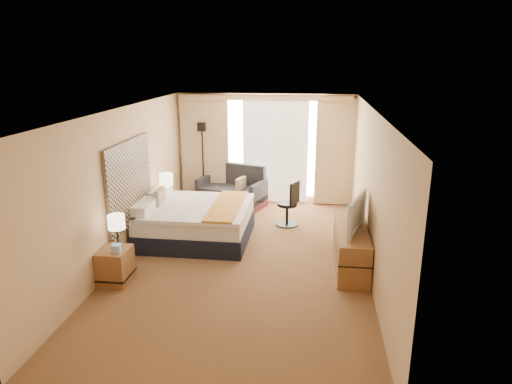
# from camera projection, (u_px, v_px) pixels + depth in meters

# --- Properties ---
(floor) EXTENTS (4.20, 7.00, 0.02)m
(floor) POSITION_uv_depth(u_px,v_px,m) (243.00, 260.00, 7.99)
(floor) COLOR #511F17
(floor) RESTS_ON ground
(ceiling) EXTENTS (4.20, 7.00, 0.02)m
(ceiling) POSITION_uv_depth(u_px,v_px,m) (242.00, 110.00, 7.25)
(ceiling) COLOR silver
(ceiling) RESTS_ON wall_back
(wall_back) EXTENTS (4.20, 0.02, 2.60)m
(wall_back) POSITION_uv_depth(u_px,v_px,m) (265.00, 149.00, 10.95)
(wall_back) COLOR #D9BA84
(wall_back) RESTS_ON ground
(wall_front) EXTENTS (4.20, 0.02, 2.60)m
(wall_front) POSITION_uv_depth(u_px,v_px,m) (186.00, 291.00, 4.29)
(wall_front) COLOR #D9BA84
(wall_front) RESTS_ON ground
(wall_left) EXTENTS (0.02, 7.00, 2.60)m
(wall_left) POSITION_uv_depth(u_px,v_px,m) (123.00, 184.00, 7.87)
(wall_left) COLOR #D9BA84
(wall_left) RESTS_ON ground
(wall_right) EXTENTS (0.02, 7.00, 2.60)m
(wall_right) POSITION_uv_depth(u_px,v_px,m) (371.00, 193.00, 7.36)
(wall_right) COLOR #D9BA84
(wall_right) RESTS_ON ground
(headboard) EXTENTS (0.06, 1.85, 1.50)m
(headboard) POSITION_uv_depth(u_px,v_px,m) (130.00, 183.00, 8.06)
(headboard) COLOR black
(headboard) RESTS_ON wall_left
(nightstand_left) EXTENTS (0.45, 0.52, 0.55)m
(nightstand_left) POSITION_uv_depth(u_px,v_px,m) (115.00, 266.00, 7.13)
(nightstand_left) COLOR #9B5E38
(nightstand_left) RESTS_ON floor
(nightstand_right) EXTENTS (0.45, 0.52, 0.55)m
(nightstand_right) POSITION_uv_depth(u_px,v_px,m) (165.00, 214.00, 9.51)
(nightstand_right) COLOR #9B5E38
(nightstand_right) RESTS_ON floor
(media_dresser) EXTENTS (0.50, 1.80, 0.70)m
(media_dresser) POSITION_uv_depth(u_px,v_px,m) (351.00, 247.00, 7.67)
(media_dresser) COLOR #9B5E38
(media_dresser) RESTS_ON floor
(window) EXTENTS (2.30, 0.02, 2.30)m
(window) POSITION_uv_depth(u_px,v_px,m) (275.00, 148.00, 10.88)
(window) COLOR white
(window) RESTS_ON wall_back
(curtains) EXTENTS (4.12, 0.19, 2.56)m
(curtains) POSITION_uv_depth(u_px,v_px,m) (265.00, 145.00, 10.81)
(curtains) COLOR beige
(curtains) RESTS_ON floor
(bed) EXTENTS (2.04, 1.86, 0.99)m
(bed) POSITION_uv_depth(u_px,v_px,m) (196.00, 221.00, 8.82)
(bed) COLOR black
(bed) RESTS_ON floor
(loveseat) EXTENTS (1.72, 1.27, 0.96)m
(loveseat) POSITION_uv_depth(u_px,v_px,m) (233.00, 192.00, 10.88)
(loveseat) COLOR #581919
(loveseat) RESTS_ON floor
(floor_lamp) EXTENTS (0.24, 0.24, 1.93)m
(floor_lamp) POSITION_uv_depth(u_px,v_px,m) (202.00, 146.00, 10.92)
(floor_lamp) COLOR black
(floor_lamp) RESTS_ON floor
(desk_chair) EXTENTS (0.49, 0.48, 0.96)m
(desk_chair) POSITION_uv_depth(u_px,v_px,m) (289.00, 206.00, 9.51)
(desk_chair) COLOR black
(desk_chair) RESTS_ON floor
(lamp_left) EXTENTS (0.26, 0.26, 0.55)m
(lamp_left) POSITION_uv_depth(u_px,v_px,m) (116.00, 223.00, 6.99)
(lamp_left) COLOR black
(lamp_left) RESTS_ON nightstand_left
(lamp_right) EXTENTS (0.28, 0.28, 0.59)m
(lamp_right) POSITION_uv_depth(u_px,v_px,m) (166.00, 180.00, 9.31)
(lamp_right) COLOR black
(lamp_right) RESTS_ON nightstand_right
(tissue_box) EXTENTS (0.15, 0.15, 0.12)m
(tissue_box) POSITION_uv_depth(u_px,v_px,m) (116.00, 248.00, 6.95)
(tissue_box) COLOR #98CCEC
(tissue_box) RESTS_ON nightstand_left
(telephone) EXTENTS (0.20, 0.17, 0.08)m
(telephone) POSITION_uv_depth(u_px,v_px,m) (166.00, 201.00, 9.29)
(telephone) COLOR black
(telephone) RESTS_ON nightstand_right
(television) EXTENTS (0.44, 1.01, 0.59)m
(television) POSITION_uv_depth(u_px,v_px,m) (351.00, 213.00, 7.34)
(television) COLOR black
(television) RESTS_ON media_dresser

